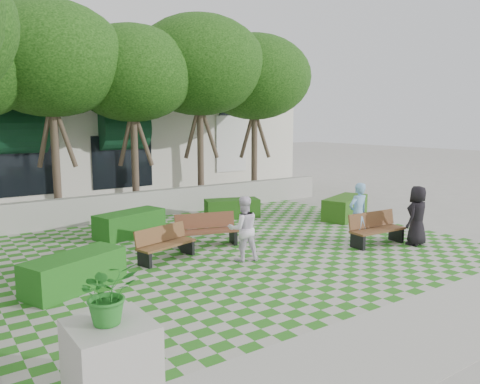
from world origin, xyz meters
TOP-DOWN VIEW (x-y plane):
  - ground at (0.00, 0.00)m, footprint 90.00×90.00m
  - lawn at (0.00, 1.00)m, footprint 12.00×12.00m
  - sidewalk_south at (0.00, -4.70)m, footprint 16.00×2.00m
  - retaining_wall at (0.00, 6.20)m, footprint 15.00×0.36m
  - bench_east at (3.37, -0.80)m, footprint 1.69×0.64m
  - bench_mid at (-0.44, 1.71)m, footprint 1.73×0.97m
  - bench_west at (-1.92, 1.17)m, footprint 1.62×0.92m
  - hedge_east at (5.28, 2.06)m, footprint 2.27×1.55m
  - hedge_midright at (2.16, 4.37)m, footprint 1.97×1.30m
  - hedge_midleft at (-1.72, 3.90)m, footprint 2.19×1.38m
  - hedge_west at (-4.27, 0.39)m, footprint 2.16×1.51m
  - planter_front at (-4.95, -3.62)m, footprint 0.97×0.97m
  - person_blue at (3.01, -0.47)m, footprint 0.63×0.44m
  - person_dark at (4.24, -1.44)m, footprint 0.87×0.65m
  - person_white at (-0.40, 0.06)m, footprint 0.90×0.79m
  - tree_row at (-1.86, 5.95)m, footprint 17.70×13.40m
  - building at (0.93, 14.08)m, footprint 18.00×8.92m

SIDE VIEW (x-z plane):
  - ground at x=0.00m, z-range 0.00..0.00m
  - sidewalk_south at x=0.00m, z-range 0.00..0.01m
  - lawn at x=0.00m, z-range 0.01..0.01m
  - hedge_midright at x=2.16m, z-range 0.00..0.64m
  - hedge_west at x=-4.27m, z-range 0.00..0.70m
  - hedge_midleft at x=-1.72m, z-range 0.00..0.71m
  - hedge_east at x=5.28m, z-range 0.00..0.74m
  - bench_west at x=-1.92m, z-range -0.01..0.79m
  - bench_mid at x=-0.44m, z-range -0.02..0.85m
  - bench_east at x=3.37m, z-range -0.02..0.86m
  - retaining_wall at x=0.00m, z-range 0.00..0.90m
  - planter_front at x=-4.95m, z-range -0.16..1.54m
  - person_white at x=-0.40m, z-range 0.00..1.56m
  - person_dark at x=4.24m, z-range 0.00..1.60m
  - person_blue at x=3.01m, z-range 0.00..1.68m
  - building at x=0.93m, z-range -0.06..5.09m
  - tree_row at x=-1.86m, z-range 1.47..8.88m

